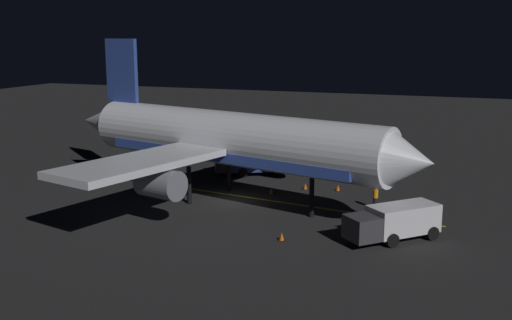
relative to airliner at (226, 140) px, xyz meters
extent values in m
cube|color=black|center=(0.15, 0.55, -4.97)|extent=(180.00, 180.00, 0.20)
cube|color=gold|center=(-0.90, 4.55, -4.87)|extent=(3.95, 24.68, 0.01)
cylinder|color=white|center=(0.15, 0.55, 0.19)|extent=(10.89, 26.57, 4.18)
cube|color=#2D479E|center=(0.15, 0.55, -0.96)|extent=(9.66, 22.69, 0.75)
cone|color=white|center=(3.90, 14.50, 0.19)|extent=(4.82, 4.29, 4.09)
cone|color=white|center=(-3.77, -14.01, 0.19)|extent=(4.93, 5.82, 3.76)
cube|color=#2D479E|center=(-3.02, -11.23, 5.02)|extent=(1.28, 3.57, 5.48)
cube|color=white|center=(-8.41, 1.49, -0.44)|extent=(13.64, 7.97, 0.50)
cylinder|color=slate|center=(-7.48, 2.48, -1.84)|extent=(2.86, 3.64, 2.10)
cube|color=white|center=(8.02, -2.93, -0.44)|extent=(13.64, 7.97, 0.50)
cylinder|color=slate|center=(7.71, -1.61, -1.84)|extent=(2.86, 3.64, 2.10)
cylinder|color=black|center=(2.03, 7.56, -3.39)|extent=(0.44, 0.44, 2.97)
cylinder|color=black|center=(-2.87, -1.04, -3.39)|extent=(0.44, 0.44, 2.97)
cylinder|color=black|center=(1.97, -2.34, -3.39)|extent=(0.44, 0.44, 2.97)
cube|color=silver|center=(4.62, 14.40, -3.51)|extent=(4.76, 4.69, 1.83)
cube|color=#38383D|center=(6.92, 12.19, -3.67)|extent=(2.68, 2.69, 1.50)
cylinder|color=black|center=(5.78, 13.29, -4.42)|extent=(2.25, 2.29, 0.90)
cylinder|color=black|center=(3.47, 15.51, -4.42)|extent=(2.25, 2.29, 0.90)
cube|color=navy|center=(-9.33, -0.69, -3.46)|extent=(4.02, 5.13, 1.93)
cube|color=#38383D|center=(-7.85, -3.57, -3.67)|extent=(2.60, 2.51, 1.50)
cylinder|color=black|center=(-8.58, -2.15, -4.42)|extent=(2.47, 1.86, 0.90)
cylinder|color=black|center=(-10.09, 0.77, -4.42)|extent=(2.47, 1.86, 0.90)
cylinder|color=black|center=(-1.78, 11.52, -4.45)|extent=(0.32, 0.32, 0.85)
cylinder|color=orange|center=(-1.78, 11.52, -3.70)|extent=(0.40, 0.40, 0.65)
sphere|color=tan|center=(-1.78, 11.52, -3.25)|extent=(0.24, 0.24, 0.24)
cone|color=#EA590F|center=(7.70, 7.16, -4.60)|extent=(0.36, 0.36, 0.55)
cube|color=black|center=(7.70, 7.16, -4.86)|extent=(0.50, 0.50, 0.03)
cone|color=#EA590F|center=(-5.53, 4.93, -4.60)|extent=(0.36, 0.36, 0.55)
cube|color=black|center=(-5.53, 4.93, -4.86)|extent=(0.50, 0.50, 0.03)
cone|color=#EA590F|center=(-2.95, 2.73, -4.60)|extent=(0.36, 0.36, 0.55)
cube|color=black|center=(-2.95, 2.73, -4.86)|extent=(0.50, 0.50, 0.03)
cone|color=#EA590F|center=(-5.98, 7.66, -4.60)|extent=(0.36, 0.36, 0.55)
cube|color=black|center=(-5.98, 7.66, -4.86)|extent=(0.50, 0.50, 0.03)
camera|label=1|loc=(43.50, 18.86, 8.27)|focal=43.03mm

